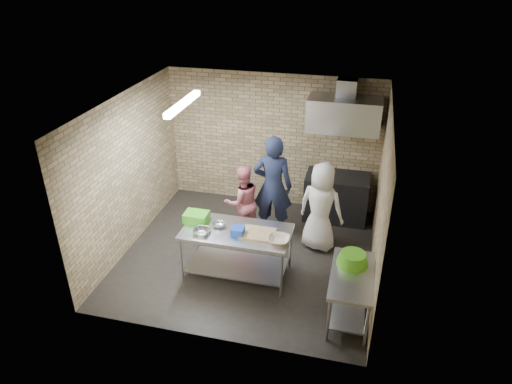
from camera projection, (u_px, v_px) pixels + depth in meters
floor at (248, 255)px, 8.10m from camera, size 4.20×4.20×0.00m
ceiling at (246, 105)px, 6.83m from camera, size 4.20×4.20×0.00m
back_wall at (273, 141)px, 9.18m from camera, size 4.20×0.06×2.70m
front_wall at (206, 258)px, 5.75m from camera, size 4.20×0.06×2.70m
left_wall at (128, 173)px, 7.91m from camera, size 0.06×4.00×2.70m
right_wall at (381, 201)px, 7.03m from camera, size 0.06×4.00×2.70m
prep_table at (237, 253)px, 7.42m from camera, size 1.70×0.85×0.85m
side_counter at (350, 295)px, 6.60m from camera, size 0.60×1.20×0.75m
stove at (336, 197)px, 9.02m from camera, size 1.20×0.70×0.90m
range_hood at (344, 115)px, 8.29m from camera, size 1.30×0.60×0.60m
hood_duct at (347, 88)px, 8.20m from camera, size 0.35×0.30×0.30m
wall_shelf at (360, 122)px, 8.47m from camera, size 0.80×0.20×0.04m
fluorescent_fixture at (183, 104)px, 7.07m from camera, size 0.10×1.25×0.08m
green_crate at (196, 217)px, 7.44m from camera, size 0.38×0.28×0.15m
blue_tub at (238, 231)px, 7.10m from camera, size 0.19×0.19×0.12m
cutting_board at (258, 233)px, 7.13m from camera, size 0.52×0.40×0.03m
mixing_bowl_a at (202, 231)px, 7.14m from camera, size 0.27×0.27×0.07m
mixing_bowl_b at (219, 225)px, 7.31m from camera, size 0.21×0.21×0.06m
ceramic_bowl at (279, 240)px, 6.93m from camera, size 0.33×0.33×0.08m
green_basin at (353, 258)px, 6.61m from camera, size 0.46×0.46×0.17m
bottle_red at (347, 115)px, 8.47m from camera, size 0.07×0.07×0.18m
bottle_green at (369, 118)px, 8.40m from camera, size 0.06×0.06×0.15m
man_navy at (273, 187)px, 8.28m from camera, size 0.74×0.52×1.93m
woman_pink at (242, 202)px, 8.35m from camera, size 0.86×0.82×1.39m
woman_white at (321, 207)px, 7.96m from camera, size 0.89×0.69×1.61m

